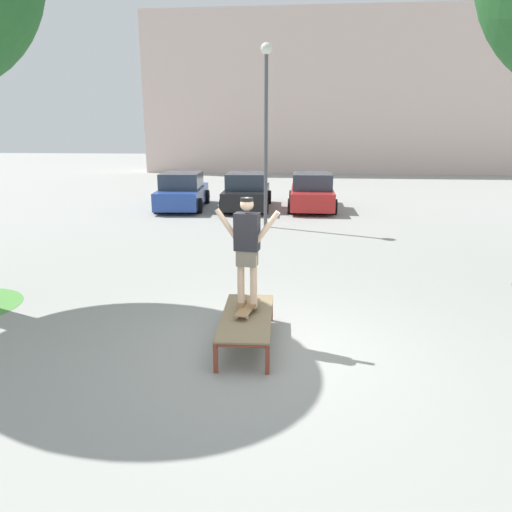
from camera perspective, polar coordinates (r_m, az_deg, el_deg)
The scene contains 9 objects.
ground_plane at distance 7.22m, azimuth 1.27°, elevation -11.19°, with size 120.00×120.00×0.00m, color #999993.
building_facade at distance 38.38m, azimuth 11.14°, elevation 18.67°, with size 30.88×4.00×11.65m, color beige.
skate_box at distance 7.22m, azimuth -1.14°, elevation -7.58°, with size 0.83×1.93×0.46m.
skateboard at distance 7.30m, azimuth -1.06°, elevation -6.28°, with size 0.32×0.82×0.09m.
skater at distance 7.00m, azimuth -1.09°, elevation 1.33°, with size 1.00×0.33×1.69m.
car_blue at distance 20.17m, azimuth -8.92°, elevation 7.71°, with size 2.17×4.32×1.50m.
car_black at distance 19.86m, azimuth -1.11°, elevation 7.77°, with size 1.99×4.24×1.50m.
car_red at distance 19.85m, azimuth 6.80°, elevation 7.67°, with size 1.93×4.21×1.50m.
light_post at distance 15.78m, azimuth 1.23°, elevation 17.32°, with size 0.36×0.36×5.83m.
Camera 1 is at (0.46, -6.46, 3.19)m, focal length 32.94 mm.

